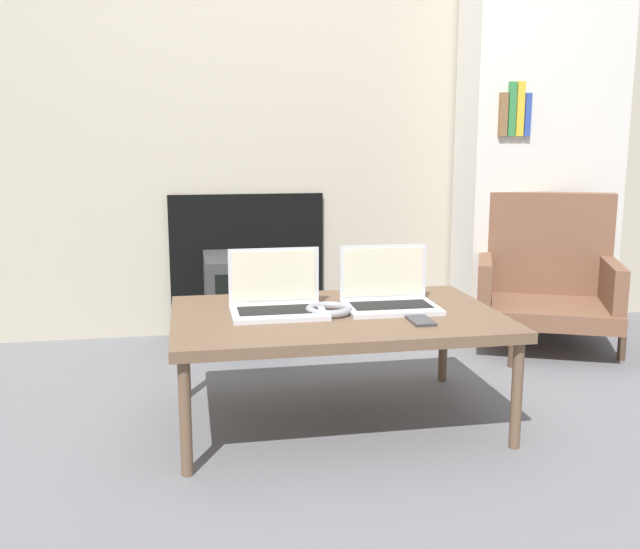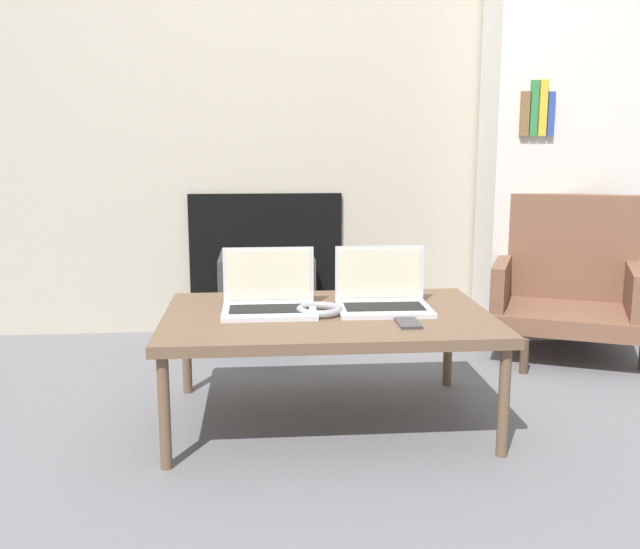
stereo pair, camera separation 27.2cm
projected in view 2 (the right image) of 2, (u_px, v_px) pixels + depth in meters
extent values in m
plane|color=slate|center=(339.00, 469.00, 2.15)|extent=(14.00, 14.00, 0.00)
cube|color=#B7AD99|center=(303.00, 74.00, 3.54)|extent=(7.00, 0.06, 2.60)
cube|color=black|center=(266.00, 263.00, 3.66)|extent=(0.78, 0.03, 0.71)
cube|color=brown|center=(327.00, 318.00, 2.45)|extent=(1.12, 0.74, 0.04)
cylinder|color=brown|center=(164.00, 413.00, 2.12)|extent=(0.04, 0.04, 0.36)
cylinder|color=brown|center=(504.00, 402.00, 2.21)|extent=(0.04, 0.04, 0.36)
cylinder|color=brown|center=(187.00, 349.00, 2.77)|extent=(0.04, 0.04, 0.36)
cylinder|color=brown|center=(448.00, 343.00, 2.86)|extent=(0.04, 0.04, 0.36)
cube|color=silver|center=(269.00, 311.00, 2.44)|extent=(0.32, 0.24, 0.02)
cube|color=black|center=(269.00, 309.00, 2.44)|extent=(0.27, 0.13, 0.00)
cube|color=silver|center=(269.00, 275.00, 2.53)|extent=(0.32, 0.01, 0.20)
cube|color=beige|center=(269.00, 275.00, 2.53)|extent=(0.30, 0.00, 0.18)
cube|color=silver|center=(384.00, 309.00, 2.47)|extent=(0.33, 0.25, 0.02)
cube|color=black|center=(384.00, 306.00, 2.47)|extent=(0.28, 0.14, 0.00)
cube|color=silver|center=(380.00, 273.00, 2.57)|extent=(0.32, 0.01, 0.20)
cube|color=beige|center=(380.00, 273.00, 2.56)|extent=(0.30, 0.01, 0.18)
torus|color=gray|center=(320.00, 310.00, 2.43)|extent=(0.16, 0.16, 0.03)
cube|color=#333338|center=(408.00, 322.00, 2.31)|extent=(0.07, 0.15, 0.01)
cube|color=#383838|center=(267.00, 299.00, 3.46)|extent=(0.45, 0.44, 0.44)
cube|color=black|center=(267.00, 309.00, 3.24)|extent=(0.37, 0.01, 0.34)
cube|color=brown|center=(564.00, 316.00, 3.24)|extent=(0.79, 0.75, 0.08)
cube|color=brown|center=(568.00, 246.00, 3.39)|extent=(0.62, 0.34, 0.50)
cube|color=brown|center=(501.00, 282.00, 3.30)|extent=(0.25, 0.47, 0.20)
cube|color=brown|center=(634.00, 290.00, 3.12)|extent=(0.25, 0.47, 0.20)
cylinder|color=#4C3828|center=(524.00, 356.00, 3.02)|extent=(0.04, 0.04, 0.15)
cylinder|color=#4C3828|center=(491.00, 329.00, 3.45)|extent=(0.04, 0.04, 0.15)
cylinder|color=#4C3828|center=(596.00, 327.00, 3.50)|extent=(0.04, 0.04, 0.15)
cube|color=silver|center=(566.00, 155.00, 3.52)|extent=(0.80, 0.30, 1.81)
cube|color=brown|center=(525.00, 114.00, 3.31)|extent=(0.04, 0.02, 0.20)
cube|color=#337F42|center=(534.00, 108.00, 3.30)|extent=(0.03, 0.02, 0.25)
cube|color=gold|center=(543.00, 108.00, 3.31)|extent=(0.04, 0.02, 0.26)
cube|color=#2D479E|center=(551.00, 114.00, 3.32)|extent=(0.03, 0.02, 0.20)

